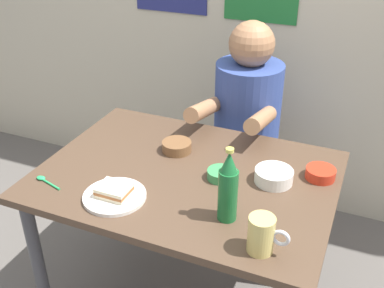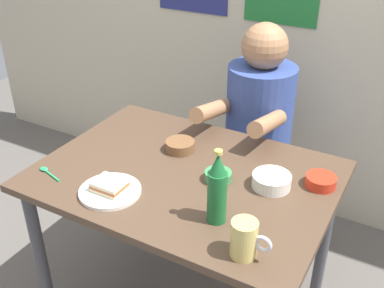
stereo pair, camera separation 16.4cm
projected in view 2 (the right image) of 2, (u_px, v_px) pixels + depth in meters
dining_table at (186, 193)px, 1.78m from camera, size 1.10×0.80×0.74m
stool at (254, 180)px, 2.39m from camera, size 0.34×0.34×0.45m
person_seated at (259, 108)px, 2.18m from camera, size 0.33×0.56×0.72m
plate_orange at (110, 191)px, 1.62m from camera, size 0.22×0.22×0.01m
sandwich at (109, 185)px, 1.61m from camera, size 0.11×0.09×0.04m
beer_mug at (245, 239)px, 1.32m from camera, size 0.13×0.08×0.12m
beer_bottle at (217, 190)px, 1.44m from camera, size 0.06×0.06×0.26m
rice_bowl_white at (272, 180)px, 1.64m from camera, size 0.14×0.14×0.05m
dip_bowl_green at (218, 176)px, 1.69m from camera, size 0.10×0.10×0.03m
sauce_bowl_chili at (321, 181)px, 1.65m from camera, size 0.11×0.11×0.04m
condiment_bowl_brown at (180, 145)px, 1.87m from camera, size 0.12×0.12×0.04m
spoon at (47, 171)px, 1.74m from camera, size 0.12×0.05×0.01m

